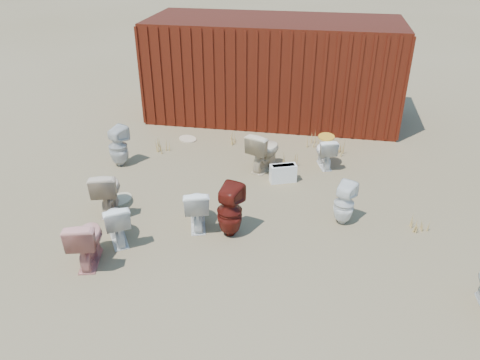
% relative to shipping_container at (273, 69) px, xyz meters
% --- Properties ---
extents(ground, '(100.00, 100.00, 0.00)m').
position_rel_shipping_container_xyz_m(ground, '(0.00, -5.20, -1.20)').
color(ground, brown).
rests_on(ground, ground).
extents(shipping_container, '(6.00, 2.40, 2.40)m').
position_rel_shipping_container_xyz_m(shipping_container, '(0.00, 0.00, 0.00)').
color(shipping_container, '#541E0E').
rests_on(shipping_container, ground).
extents(toilet_front_a, '(0.70, 0.79, 0.70)m').
position_rel_shipping_container_xyz_m(toilet_front_a, '(-1.70, -5.89, -0.85)').
color(toilet_front_a, white).
rests_on(toilet_front_a, ground).
extents(toilet_front_pink, '(0.60, 0.84, 0.77)m').
position_rel_shipping_container_xyz_m(toilet_front_pink, '(-1.90, -6.45, -0.81)').
color(toilet_front_pink, tan).
rests_on(toilet_front_pink, ground).
extents(toilet_front_c, '(0.59, 0.80, 0.73)m').
position_rel_shipping_container_xyz_m(toilet_front_c, '(-0.59, -5.27, -0.84)').
color(toilet_front_c, white).
rests_on(toilet_front_c, ground).
extents(toilet_front_maroon, '(0.49, 0.50, 0.88)m').
position_rel_shipping_container_xyz_m(toilet_front_maroon, '(-0.01, -5.41, -0.76)').
color(toilet_front_maroon, '#5F1710').
rests_on(toilet_front_maroon, ground).
extents(toilet_back_a, '(0.50, 0.50, 0.83)m').
position_rel_shipping_container_xyz_m(toilet_back_a, '(-2.72, -3.41, -0.78)').
color(toilet_back_a, silver).
rests_on(toilet_back_a, ground).
extents(toilet_back_beige_left, '(0.64, 0.87, 0.79)m').
position_rel_shipping_container_xyz_m(toilet_back_beige_left, '(-2.20, -5.08, -0.81)').
color(toilet_back_beige_left, '#C1A98D').
rests_on(toilet_back_beige_left, ground).
extents(toilet_back_beige_right, '(0.73, 0.91, 0.81)m').
position_rel_shipping_container_xyz_m(toilet_back_beige_right, '(0.21, -3.05, -0.80)').
color(toilet_back_beige_right, beige).
rests_on(toilet_back_beige_right, ground).
extents(toilet_back_yellowlid, '(0.52, 0.70, 0.64)m').
position_rel_shipping_container_xyz_m(toilet_back_yellowlid, '(1.40, -2.71, -0.88)').
color(toilet_back_yellowlid, white).
rests_on(toilet_back_yellowlid, ground).
extents(toilet_back_e, '(0.44, 0.44, 0.73)m').
position_rel_shipping_container_xyz_m(toilet_back_e, '(1.75, -4.75, -0.83)').
color(toilet_back_e, white).
rests_on(toilet_back_e, ground).
extents(yellow_lid, '(0.32, 0.40, 0.02)m').
position_rel_shipping_container_xyz_m(yellow_lid, '(1.40, -2.71, -0.55)').
color(yellow_lid, gold).
rests_on(yellow_lid, toilet_back_yellowlid).
extents(loose_tank, '(0.54, 0.37, 0.35)m').
position_rel_shipping_container_xyz_m(loose_tank, '(0.64, -3.52, -1.02)').
color(loose_tank, white).
rests_on(loose_tank, ground).
extents(loose_lid_near, '(0.47, 0.56, 0.02)m').
position_rel_shipping_container_xyz_m(loose_lid_near, '(-2.17, -4.73, -1.19)').
color(loose_lid_near, '#BCAF88').
rests_on(loose_lid_near, ground).
extents(loose_lid_far, '(0.59, 0.58, 0.02)m').
position_rel_shipping_container_xyz_m(loose_lid_far, '(-1.71, -1.91, -1.19)').
color(loose_lid_far, beige).
rests_on(loose_lid_far, ground).
extents(weed_clump_a, '(0.36, 0.36, 0.29)m').
position_rel_shipping_container_xyz_m(weed_clump_a, '(-2.11, -2.58, -1.05)').
color(weed_clump_a, '#AE8B45').
rests_on(weed_clump_a, ground).
extents(weed_clump_b, '(0.32, 0.32, 0.29)m').
position_rel_shipping_container_xyz_m(weed_clump_b, '(0.71, -2.86, -1.05)').
color(weed_clump_b, '#AE8B45').
rests_on(weed_clump_b, ground).
extents(weed_clump_c, '(0.36, 0.36, 0.34)m').
position_rel_shipping_container_xyz_m(weed_clump_c, '(1.80, -2.02, -1.03)').
color(weed_clump_c, '#AE8B45').
rests_on(weed_clump_c, ground).
extents(weed_clump_d, '(0.30, 0.30, 0.22)m').
position_rel_shipping_container_xyz_m(weed_clump_d, '(-0.67, -1.89, -1.09)').
color(weed_clump_d, '#AE8B45').
rests_on(weed_clump_d, ground).
extents(weed_clump_e, '(0.34, 0.34, 0.28)m').
position_rel_shipping_container_xyz_m(weed_clump_e, '(1.13, -1.70, -1.06)').
color(weed_clump_e, '#AE8B45').
rests_on(weed_clump_e, ground).
extents(weed_clump_f, '(0.28, 0.28, 0.24)m').
position_rel_shipping_container_xyz_m(weed_clump_f, '(2.99, -4.78, -1.08)').
color(weed_clump_f, '#AE8B45').
rests_on(weed_clump_f, ground).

